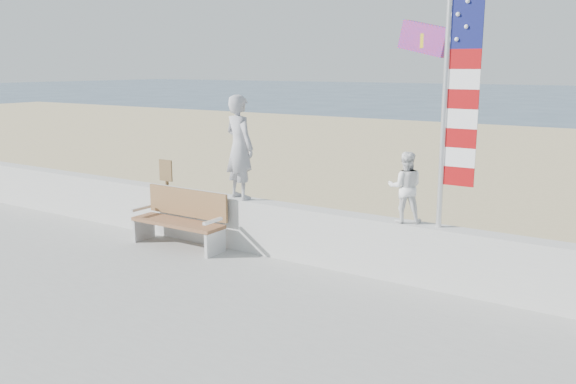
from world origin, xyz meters
name	(u,v)px	position (x,y,z in m)	size (l,w,h in m)	color
ground	(208,305)	(0.00, 0.00, 0.00)	(220.00, 220.00, 0.00)	#2F485F
sand	(430,193)	(0.00, 9.00, 0.04)	(90.00, 40.00, 0.08)	tan
seawall	(284,231)	(0.00, 2.00, 0.63)	(30.00, 0.35, 0.90)	beige
adult	(240,147)	(-0.92, 2.00, 1.97)	(0.65, 0.43, 1.78)	#9A9AA0
child	(405,187)	(2.11, 2.00, 1.60)	(0.51, 0.40, 1.04)	white
bench	(181,218)	(-1.90, 1.55, 0.69)	(1.80, 0.57, 1.00)	brown
flag	(455,92)	(2.76, 2.00, 2.99)	(0.50, 0.08, 3.50)	silver
parafoil_kite	(426,39)	(0.85, 5.95, 3.87)	(1.16, 0.49, 0.78)	red
sign	(167,190)	(-2.99, 2.34, 0.94)	(0.32, 0.07, 1.46)	brown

